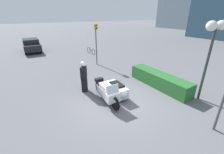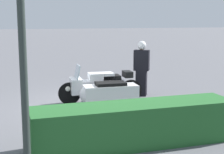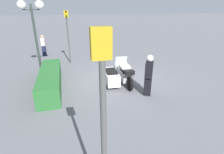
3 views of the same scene
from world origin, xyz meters
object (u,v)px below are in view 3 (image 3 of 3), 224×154
object	(u,v)px
police_motorcycle	(117,74)
traffic_light_far	(103,110)
traffic_light_near	(68,30)
pedestrian_bystander	(43,45)
hedge_bush_curbside	(50,80)
officer_rider	(149,74)
twin_lamp_post	(32,14)

from	to	relation	value
police_motorcycle	traffic_light_far	world-z (taller)	traffic_light_far
traffic_light_near	traffic_light_far	xyz separation A→B (m)	(-9.61, -0.15, 0.00)
traffic_light_far	pedestrian_bystander	distance (m)	12.52
hedge_bush_curbside	pedestrian_bystander	distance (m)	6.44
officer_rider	hedge_bush_curbside	distance (m)	4.49
traffic_light_near	traffic_light_far	size ratio (longest dim) A/B	1.00
pedestrian_bystander	officer_rider	bearing A→B (deg)	122.71
twin_lamp_post	traffic_light_far	xyz separation A→B (m)	(-8.02, -1.87, -1.00)
traffic_light_near	traffic_light_far	world-z (taller)	traffic_light_far
pedestrian_bystander	hedge_bush_curbside	bearing A→B (deg)	99.06
hedge_bush_curbside	pedestrian_bystander	world-z (taller)	pedestrian_bystander
police_motorcycle	hedge_bush_curbside	bearing A→B (deg)	89.26
police_motorcycle	hedge_bush_curbside	size ratio (longest dim) A/B	0.62
hedge_bush_curbside	officer_rider	bearing A→B (deg)	-113.94
traffic_light_near	pedestrian_bystander	size ratio (longest dim) A/B	2.14
police_motorcycle	traffic_light_near	size ratio (longest dim) A/B	0.75
twin_lamp_post	pedestrian_bystander	world-z (taller)	twin_lamp_post
hedge_bush_curbside	traffic_light_near	distance (m)	4.26
traffic_light_far	pedestrian_bystander	world-z (taller)	traffic_light_far
traffic_light_far	police_motorcycle	bearing A→B (deg)	-17.47
hedge_bush_curbside	twin_lamp_post	size ratio (longest dim) A/B	1.06
pedestrian_bystander	traffic_light_near	bearing A→B (deg)	126.99
police_motorcycle	officer_rider	size ratio (longest dim) A/B	1.42
traffic_light_near	pedestrian_bystander	xyz separation A→B (m)	(2.67, 1.87, -1.42)
officer_rider	traffic_light_near	bearing A→B (deg)	-29.89
police_motorcycle	twin_lamp_post	size ratio (longest dim) A/B	0.65
traffic_light_near	hedge_bush_curbside	bearing A→B (deg)	-9.86
police_motorcycle	traffic_light_far	bearing A→B (deg)	164.37
traffic_light_near	pedestrian_bystander	distance (m)	3.56
police_motorcycle	twin_lamp_post	bearing A→B (deg)	61.77
police_motorcycle	pedestrian_bystander	size ratio (longest dim) A/B	1.61
officer_rider	traffic_light_far	bearing A→B (deg)	86.81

